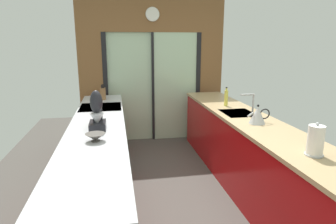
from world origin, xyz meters
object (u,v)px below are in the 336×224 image
Objects in this scene: mixing_bowl at (95,137)px; kettle at (258,115)px; stand_mixer at (97,114)px; oven_range at (102,138)px; paper_towel_roll at (315,141)px; soap_bottle at (226,98)px; knife_block at (103,94)px.

mixing_bowl is 0.68× the size of kettle.
stand_mixer is (0.00, 0.40, 0.12)m from mixing_bowl.
kettle is (1.78, -0.10, -0.06)m from stand_mixer.
paper_towel_roll is at bearing -50.69° from oven_range.
stand_mixer is at bearing 148.72° from paper_towel_roll.
soap_bottle reaches higher than oven_range.
knife_block is at bearing 90.00° from stand_mixer.
mixing_bowl reaches higher than oven_range.
kettle is at bearing -33.99° from oven_range.
oven_range is 3.56× the size of knife_block.
oven_range is 3.37× the size of kettle.
soap_bottle is (1.78, 0.86, -0.04)m from stand_mixer.
oven_range is at bearing 172.00° from soap_bottle.
knife_block is 1.96m from soap_bottle.
knife_block is at bearing 155.34° from soap_bottle.
stand_mixer reaches higher than mixing_bowl.
paper_towel_roll is (-0.00, -1.94, 0.01)m from soap_bottle.
oven_range is 1.60m from mixing_bowl.
soap_bottle reaches higher than knife_block.
paper_towel_roll is at bearing -57.19° from knife_block.
knife_block is at bearing 135.06° from kettle.
mixing_bowl is at bearing -144.62° from soap_bottle.
knife_block is 0.95× the size of kettle.
kettle is at bearing -44.94° from knife_block.
kettle is (1.78, 0.30, 0.06)m from mixing_bowl.
mixing_bowl is 0.72× the size of knife_block.
mixing_bowl is 2.18m from soap_bottle.
knife_block is 3.29m from paper_towel_roll.
kettle reaches higher than oven_range.
paper_towel_roll is (1.80, -2.20, 0.59)m from oven_range.
mixing_bowl is at bearing -90.00° from stand_mixer.
mixing_bowl is at bearing -170.35° from kettle.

